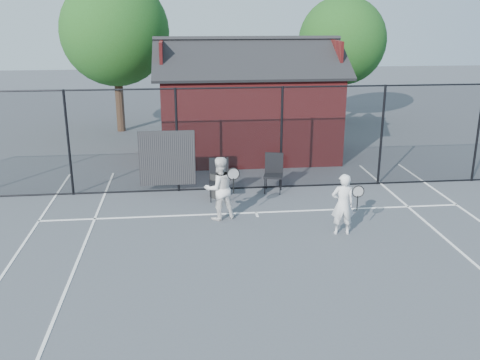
{
  "coord_description": "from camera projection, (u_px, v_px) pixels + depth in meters",
  "views": [
    {
      "loc": [
        -1.82,
        -9.87,
        5.01
      ],
      "look_at": [
        -0.49,
        2.4,
        1.1
      ],
      "focal_mm": 40.0,
      "sensor_mm": 36.0,
      "label": 1
    }
  ],
  "objects": [
    {
      "name": "fence",
      "position": [
        237.0,
        141.0,
        15.32
      ],
      "size": [
        22.04,
        3.0,
        3.0
      ],
      "color": "black",
      "rests_on": "ground"
    },
    {
      "name": "chair_right",
      "position": [
        273.0,
        174.0,
        15.32
      ],
      "size": [
        0.65,
        0.66,
        1.1
      ],
      "primitive_type": "cube",
      "rotation": [
        0.0,
        0.0,
        -0.25
      ],
      "color": "black",
      "rests_on": "ground"
    },
    {
      "name": "player_front",
      "position": [
        343.0,
        204.0,
        12.38
      ],
      "size": [
        0.67,
        0.5,
        1.47
      ],
      "color": "white",
      "rests_on": "ground"
    },
    {
      "name": "tree_right",
      "position": [
        342.0,
        41.0,
        24.24
      ],
      "size": [
        3.97,
        3.97,
        5.7
      ],
      "color": "#342214",
      "rests_on": "ground"
    },
    {
      "name": "waste_bin",
      "position": [
        218.0,
        185.0,
        15.01
      ],
      "size": [
        0.58,
        0.58,
        0.71
      ],
      "primitive_type": "cylinder",
      "rotation": [
        0.0,
        0.0,
        0.22
      ],
      "color": "black",
      "rests_on": "ground"
    },
    {
      "name": "ground",
      "position": [
        276.0,
        265.0,
        11.05
      ],
      "size": [
        80.0,
        80.0,
        0.0
      ],
      "primitive_type": "plane",
      "color": "#4C5157",
      "rests_on": "ground"
    },
    {
      "name": "clubhouse",
      "position": [
        248.0,
        110.0,
        19.15
      ],
      "size": [
        6.5,
        4.36,
        4.19
      ],
      "color": "maroon",
      "rests_on": "ground"
    },
    {
      "name": "court_lines",
      "position": [
        288.0,
        297.0,
        9.8
      ],
      "size": [
        11.02,
        18.0,
        0.01
      ],
      "color": "white",
      "rests_on": "ground"
    },
    {
      "name": "player_back",
      "position": [
        219.0,
        188.0,
        13.28
      ],
      "size": [
        0.94,
        0.82,
        1.61
      ],
      "color": "white",
      "rests_on": "ground"
    },
    {
      "name": "tree_left",
      "position": [
        115.0,
        32.0,
        22.12
      ],
      "size": [
        4.48,
        4.48,
        6.44
      ],
      "color": "#342214",
      "rests_on": "ground"
    },
    {
      "name": "chair_left",
      "position": [
        219.0,
        181.0,
        14.68
      ],
      "size": [
        0.58,
        0.6,
        1.12
      ],
      "primitive_type": "cube",
      "rotation": [
        0.0,
        0.0,
        -0.08
      ],
      "color": "black",
      "rests_on": "ground"
    }
  ]
}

